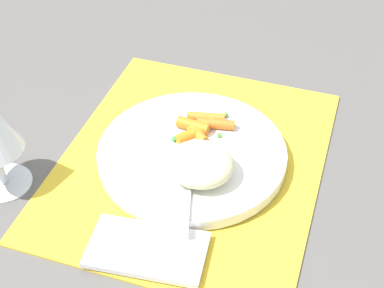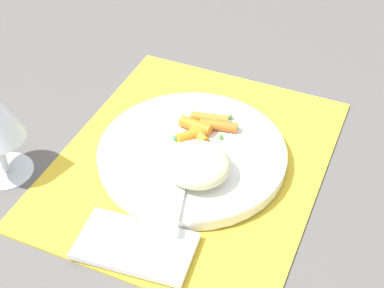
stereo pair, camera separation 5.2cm
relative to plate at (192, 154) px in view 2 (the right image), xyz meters
name	(u,v)px [view 2 (the right image)]	position (x,y,z in m)	size (l,w,h in m)	color
ground_plane	(192,162)	(0.00, 0.00, -0.01)	(2.40, 2.40, 0.00)	#565451
placemat	(192,160)	(0.00, 0.00, -0.01)	(0.43, 0.36, 0.01)	gold
plate	(192,154)	(0.00, 0.00, 0.00)	(0.26, 0.26, 0.02)	white
rice_mound	(197,164)	(-0.04, -0.03, 0.03)	(0.08, 0.09, 0.04)	beige
carrot_portion	(202,127)	(0.04, 0.00, 0.02)	(0.08, 0.08, 0.02)	orange
pea_scatter	(213,137)	(0.03, -0.02, 0.01)	(0.09, 0.09, 0.01)	#52AA39
fork	(188,167)	(-0.04, -0.01, 0.01)	(0.19, 0.06, 0.01)	silver
napkin	(139,247)	(-0.17, 0.00, 0.00)	(0.08, 0.14, 0.01)	white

